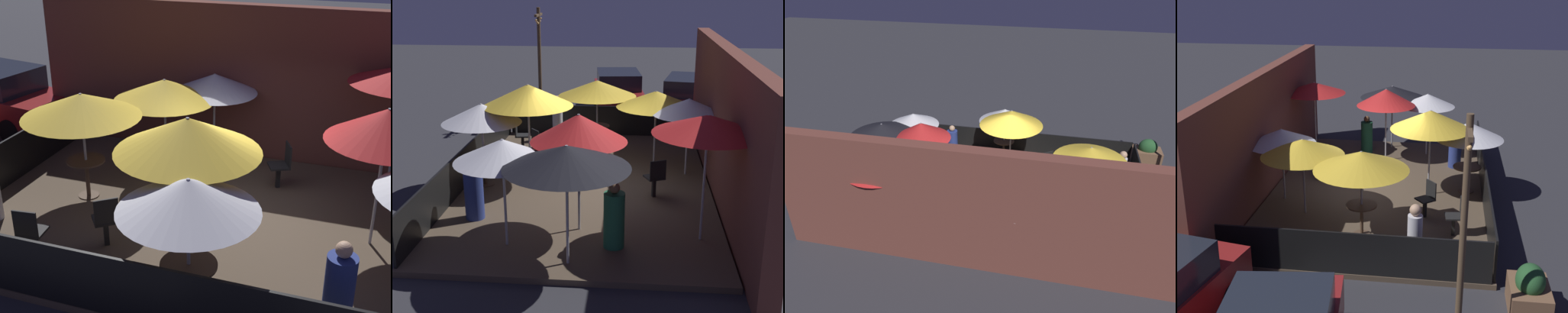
# 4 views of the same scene
# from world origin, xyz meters

# --- Properties ---
(ground_plane) EXTENTS (60.00, 60.00, 0.00)m
(ground_plane) POSITION_xyz_m (0.00, 0.00, 0.00)
(ground_plane) COLOR #2D2D33
(patio_deck) EXTENTS (9.17, 6.01, 0.12)m
(patio_deck) POSITION_xyz_m (0.00, 0.00, 0.06)
(patio_deck) COLOR brown
(patio_deck) RESTS_ON ground_plane
(building_wall) EXTENTS (10.77, 0.36, 3.49)m
(building_wall) POSITION_xyz_m (0.00, 3.23, 1.75)
(building_wall) COLOR brown
(building_wall) RESTS_ON ground_plane
(fence_front) EXTENTS (8.97, 0.05, 0.95)m
(fence_front) POSITION_xyz_m (0.00, -2.96, 0.59)
(fence_front) COLOR black
(fence_front) RESTS_ON patio_deck
(fence_side_left) EXTENTS (0.05, 5.81, 0.95)m
(fence_side_left) POSITION_xyz_m (-4.54, 0.00, 0.59)
(fence_side_left) COLOR black
(fence_side_left) RESTS_ON patio_deck
(patio_umbrella_0) EXTENTS (2.24, 2.24, 2.10)m
(patio_umbrella_0) POSITION_xyz_m (-2.74, 0.05, 2.00)
(patio_umbrella_0) COLOR #B2B2B7
(patio_umbrella_0) RESTS_ON patio_deck
(patio_umbrella_1) EXTENTS (1.91, 1.91, 2.04)m
(patio_umbrella_1) POSITION_xyz_m (0.28, -2.49, 1.92)
(patio_umbrella_1) COLOR #B2B2B7
(patio_umbrella_1) RESTS_ON patio_deck
(patio_umbrella_3) EXTENTS (1.89, 1.89, 2.40)m
(patio_umbrella_3) POSITION_xyz_m (2.60, 0.09, 2.25)
(patio_umbrella_3) COLOR #B2B2B7
(patio_umbrella_3) RESTS_ON patio_deck
(patio_umbrella_4) EXTENTS (2.19, 2.19, 2.45)m
(patio_umbrella_4) POSITION_xyz_m (-0.11, -1.43, 2.30)
(patio_umbrella_4) COLOR #B2B2B7
(patio_umbrella_4) RESTS_ON patio_deck
(patio_umbrella_6) EXTENTS (2.13, 2.13, 2.02)m
(patio_umbrella_6) POSITION_xyz_m (-1.76, 1.70, 1.92)
(patio_umbrella_6) COLOR #B2B2B7
(patio_umbrella_6) RESTS_ON patio_deck
(patio_umbrella_8) EXTENTS (1.85, 1.85, 2.00)m
(patio_umbrella_8) POSITION_xyz_m (-0.93, 2.49, 1.92)
(patio_umbrella_8) COLOR #B2B2B7
(patio_umbrella_8) RESTS_ON patio_deck
(dining_table_0) EXTENTS (0.74, 0.74, 0.78)m
(dining_table_0) POSITION_xyz_m (-2.74, 0.05, 0.72)
(dining_table_0) COLOR #4C3828
(dining_table_0) RESTS_ON patio_deck
(dining_table_1) EXTENTS (0.79, 0.79, 0.76)m
(dining_table_1) POSITION_xyz_m (0.28, -2.49, 0.71)
(dining_table_1) COLOR #4C3828
(dining_table_1) RESTS_ON patio_deck
(patio_chair_0) EXTENTS (0.44, 0.44, 0.95)m
(patio_chair_0) POSITION_xyz_m (-2.48, -2.19, 0.64)
(patio_chair_0) COLOR black
(patio_chair_0) RESTS_ON patio_deck
(patio_chair_1) EXTENTS (0.56, 0.56, 0.95)m
(patio_chair_1) POSITION_xyz_m (-1.54, -1.46, 0.64)
(patio_chair_1) COLOR black
(patio_chair_1) RESTS_ON patio_deck
(patio_chair_2) EXTENTS (0.53, 0.53, 0.94)m
(patio_chair_2) POSITION_xyz_m (0.77, 1.66, 0.64)
(patio_chair_2) COLOR black
(patio_chair_2) RESTS_ON patio_deck
(patron_0) EXTENTS (0.53, 0.53, 1.32)m
(patron_0) POSITION_xyz_m (2.25, -2.17, 0.71)
(patron_0) COLOR navy
(patron_0) RESTS_ON patio_deck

